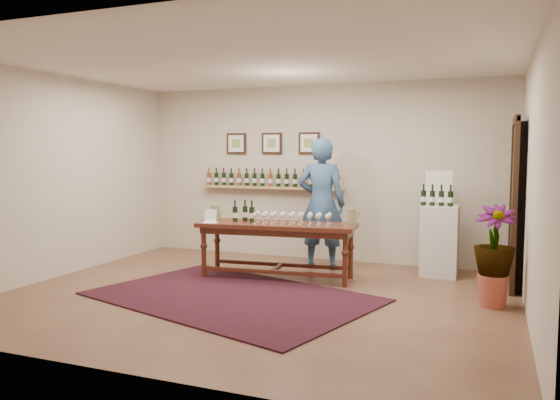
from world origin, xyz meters
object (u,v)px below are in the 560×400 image
(display_pedestal, at_px, (440,241))
(tasting_table, at_px, (277,231))
(potted_plant, at_px, (494,256))
(person, at_px, (321,203))

(display_pedestal, bearing_deg, tasting_table, -154.65)
(tasting_table, height_order, potted_plant, potted_plant)
(display_pedestal, distance_m, potted_plant, 1.57)
(potted_plant, xyz_separation_m, person, (-2.40, 1.26, 0.40))
(display_pedestal, bearing_deg, potted_plant, -63.21)
(display_pedestal, bearing_deg, person, -175.09)
(tasting_table, xyz_separation_m, potted_plant, (2.78, -0.42, -0.07))
(tasting_table, height_order, person, person)
(tasting_table, relative_size, person, 1.14)
(potted_plant, relative_size, person, 0.51)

